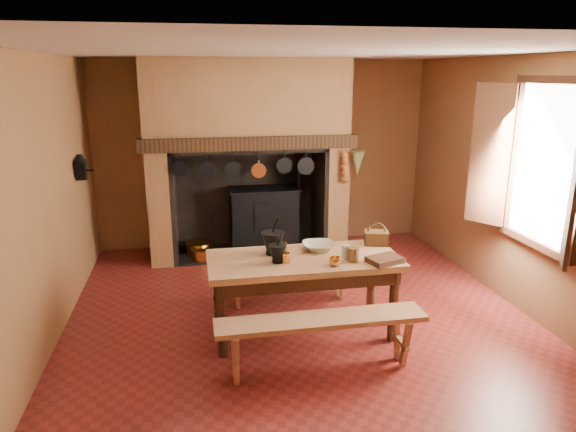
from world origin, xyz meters
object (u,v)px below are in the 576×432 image
(iron_range, at_px, (264,217))
(work_table, at_px, (304,270))
(bench_front, at_px, (321,331))
(wicker_basket, at_px, (376,237))
(coffee_grinder, at_px, (277,248))
(mixing_bowl, at_px, (318,247))

(iron_range, relative_size, work_table, 0.84)
(bench_front, bearing_deg, wicker_basket, 49.17)
(bench_front, bearing_deg, iron_range, 90.15)
(coffee_grinder, bearing_deg, work_table, -21.68)
(bench_front, distance_m, mixing_bowl, 1.04)
(bench_front, xyz_separation_m, wicker_basket, (0.85, 0.99, 0.51))
(mixing_bowl, bearing_deg, wicker_basket, 6.80)
(work_table, bearing_deg, iron_range, 90.19)
(iron_range, distance_m, wicker_basket, 2.65)
(iron_range, height_order, mixing_bowl, iron_range)
(iron_range, bearing_deg, bench_front, -89.85)
(wicker_basket, bearing_deg, mixing_bowl, -157.21)
(coffee_grinder, distance_m, mixing_bowl, 0.44)
(coffee_grinder, xyz_separation_m, mixing_bowl, (0.44, 0.02, -0.02))
(bench_front, distance_m, wicker_basket, 1.40)
(work_table, distance_m, coffee_grinder, 0.35)
(wicker_basket, bearing_deg, coffee_grinder, -158.68)
(bench_front, relative_size, coffee_grinder, 11.20)
(iron_range, distance_m, bench_front, 3.46)
(work_table, xyz_separation_m, mixing_bowl, (0.19, 0.18, 0.17))
(iron_range, relative_size, wicker_basket, 5.45)
(bench_front, xyz_separation_m, mixing_bowl, (0.19, 0.91, 0.47))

